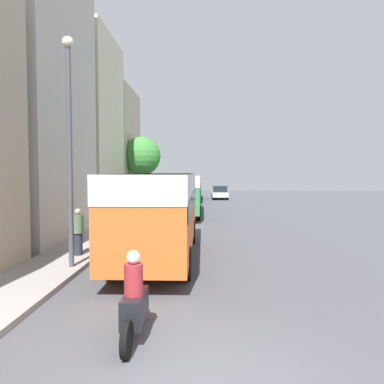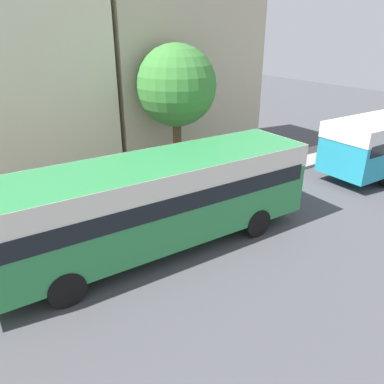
% 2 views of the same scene
% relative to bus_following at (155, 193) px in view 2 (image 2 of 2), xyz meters
% --- Properties ---
extents(building_end_row, '(6.04, 7.34, 10.38)m').
position_rel_bus_following_xyz_m(building_end_row, '(-7.63, 4.81, 3.25)').
color(building_end_row, '#BCAD93').
rests_on(building_end_row, ground_plane).
extents(bus_following, '(2.66, 10.55, 2.98)m').
position_rel_bus_following_xyz_m(bus_following, '(0.00, 0.00, 0.00)').
color(bus_following, '#2D8447').
rests_on(bus_following, ground_plane).
extents(street_tree, '(3.20, 3.20, 5.99)m').
position_rel_bus_following_xyz_m(street_tree, '(-3.62, 2.99, 2.56)').
color(street_tree, brown).
rests_on(street_tree, sidewalk).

